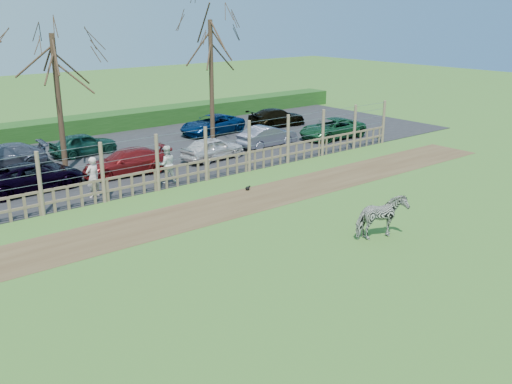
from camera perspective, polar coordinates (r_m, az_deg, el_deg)
ground at (r=18.92m, az=2.39°, el=-5.55°), size 120.00×120.00×0.00m
dirt_strip at (r=22.26m, az=-5.24°, el=-1.96°), size 34.00×2.80×0.01m
asphalt at (r=30.76m, az=-15.67°, el=3.02°), size 44.00×13.00×0.04m
hedge at (r=37.06m, az=-20.12°, el=5.85°), size 46.00×2.00×1.10m
fence at (r=24.89m, az=-9.78°, el=1.91°), size 30.16×0.16×2.50m
tree_mid at (r=28.31m, az=-19.42°, el=11.45°), size 4.80×4.80×6.83m
tree_right at (r=32.84m, az=-4.54°, el=13.75°), size 4.80×4.80×7.35m
zebra at (r=19.84m, az=12.41°, el=-2.50°), size 1.92×1.19×1.51m
visitor_a at (r=24.44m, az=-16.00°, el=1.42°), size 0.71×0.56×1.72m
visitor_b at (r=25.79m, az=-8.93°, el=2.73°), size 0.98×0.85×1.72m
crow at (r=24.75m, az=-0.84°, el=0.38°), size 0.25×0.18×0.20m
car_2 at (r=26.38m, az=-21.44°, el=1.45°), size 4.38×2.12×1.20m
car_3 at (r=27.62m, az=-12.80°, el=2.94°), size 4.29×2.10×1.20m
car_4 at (r=29.75m, az=-4.35°, el=4.38°), size 3.66×1.79×1.20m
car_5 at (r=32.59m, az=1.14°, el=5.60°), size 3.69×1.42×1.20m
car_6 at (r=35.09m, az=7.62°, el=6.31°), size 4.38×2.14×1.20m
car_9 at (r=30.46m, az=-24.02°, el=3.19°), size 4.26×2.02×1.20m
car_10 at (r=32.05m, az=-16.87°, el=4.63°), size 3.60×1.64×1.20m
car_12 at (r=36.11m, az=-4.41°, el=6.74°), size 4.55×2.55×1.20m
car_13 at (r=38.51m, az=2.09°, el=7.47°), size 4.23×1.94×1.20m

